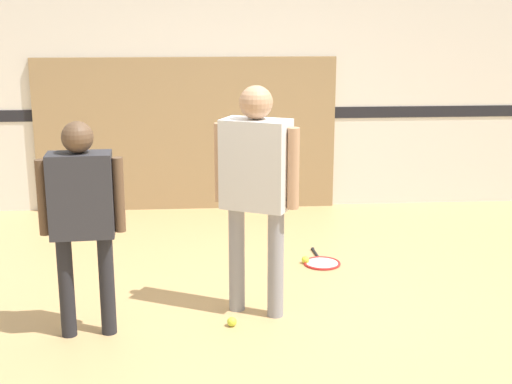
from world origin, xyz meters
TOP-DOWN VIEW (x-y plane):
  - ground_plane at (0.00, 0.00)m, footprint 16.00×16.00m
  - wall_back at (0.00, 2.81)m, footprint 16.00×0.07m
  - wall_panel at (-0.62, 2.75)m, footprint 3.17×0.05m
  - person_instructor at (-0.08, -0.05)m, footprint 0.56×0.42m
  - person_student_left at (-1.22, -0.32)m, footprint 0.54×0.25m
  - racket_spare_on_floor at (0.55, 0.91)m, footprint 0.33×0.55m
  - tennis_ball_near_instructor at (-0.27, -0.27)m, footprint 0.07×0.07m
  - tennis_ball_by_spare_racket at (0.41, 0.92)m, footprint 0.07×0.07m

SIDE VIEW (x-z plane):
  - ground_plane at x=0.00m, z-range 0.00..0.00m
  - racket_spare_on_floor at x=0.55m, z-range -0.01..0.03m
  - tennis_ball_near_instructor at x=-0.27m, z-range 0.00..0.07m
  - tennis_ball_by_spare_racket at x=0.41m, z-range 0.00..0.07m
  - wall_panel at x=-0.62m, z-range 0.00..1.62m
  - person_student_left at x=-1.22m, z-range 0.17..1.60m
  - person_instructor at x=-0.08m, z-range 0.19..1.80m
  - wall_back at x=0.00m, z-range 0.00..3.20m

